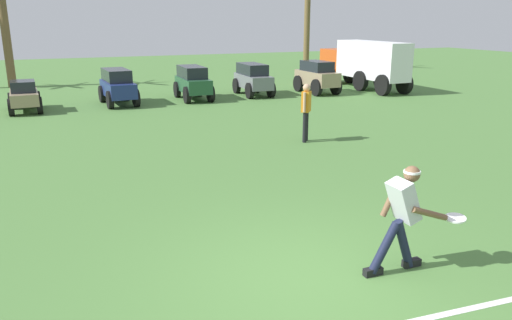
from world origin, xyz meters
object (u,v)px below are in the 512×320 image
Objects in this scene: frisbee_in_flight at (455,218)px; parked_car_slot_c at (24,96)px; parked_car_slot_d at (118,86)px; parked_car_slot_e at (193,82)px; box_truck at (365,62)px; palm_tree_left_of_centre at (4,19)px; frisbee_thrower at (402,213)px; parked_car_slot_f at (253,78)px; palm_tree_right_of_centre at (308,10)px; parked_car_slot_g at (317,76)px; teammate_near_sideline at (306,107)px.

parked_car_slot_c is (-5.50, 14.89, -0.13)m from frisbee_in_flight.
parked_car_slot_e is at bearing 0.89° from parked_car_slot_d.
box_truck is 17.01m from palm_tree_left_of_centre.
frisbee_thrower is 0.59× the size of parked_car_slot_e.
parked_car_slot_f is at bearing 74.46° from frisbee_thrower.
palm_tree_right_of_centre reaches higher than frisbee_in_flight.
parked_car_slot_c is 7.92m from palm_tree_left_of_centre.
parked_car_slot_g reaches higher than parked_car_slot_f.
parked_car_slot_g is (2.86, -0.50, 0.02)m from parked_car_slot_f.
palm_tree_right_of_centre reaches higher than parked_car_slot_f.
parked_car_slot_d is 1.03× the size of parked_car_slot_g.
palm_tree_right_of_centre is (11.70, 24.17, 2.94)m from frisbee_thrower.
parked_car_slot_e is at bearing 87.02° from frisbee_in_flight.
parked_car_slot_c is 3.31m from parked_car_slot_d.
palm_tree_right_of_centre reaches higher than parked_car_slot_d.
parked_car_slot_f is at bearing 1.92° from parked_car_slot_d.
frisbee_in_flight is at bearing -114.28° from palm_tree_right_of_centre.
palm_tree_left_of_centre reaches higher than box_truck.
box_truck reaches higher than parked_car_slot_f.
palm_tree_left_of_centre is at bearing 119.18° from parked_car_slot_d.
parked_car_slot_f is at bearing 179.22° from box_truck.
frisbee_in_flight is 23.32m from palm_tree_left_of_centre.
palm_tree_left_of_centre is (-7.77, 15.35, 2.22)m from teammate_near_sideline.
parked_car_slot_e is at bearing -45.51° from palm_tree_left_of_centre.
parked_car_slot_g is at bearing 66.79° from frisbee_in_flight.
box_truck is 1.09× the size of palm_tree_left_of_centre.
parked_car_slot_f reaches higher than parked_car_slot_c.
parked_car_slot_f is at bearing 77.14° from frisbee_in_flight.
palm_tree_right_of_centre is at bearing 61.51° from teammate_near_sideline.
teammate_near_sideline is (2.27, 6.79, 0.14)m from frisbee_thrower.
parked_car_slot_e reaches higher than frisbee_in_flight.
teammate_near_sideline is 17.35m from palm_tree_left_of_centre.
parked_car_slot_d is 3.00m from parked_car_slot_e.
palm_tree_left_of_centre is at bearing 134.49° from parked_car_slot_e.
frisbee_thrower is 0.60× the size of parked_car_slot_g.
frisbee_in_flight is at bearing -69.74° from parked_car_slot_c.
frisbee_in_flight is at bearing -102.86° from parked_car_slot_f.
parked_car_slot_g is 0.44× the size of palm_tree_left_of_centre.
parked_car_slot_g reaches higher than parked_car_slot_e.
box_truck is at bearing -101.48° from palm_tree_right_of_centre.
teammate_near_sideline is 9.00m from parked_car_slot_d.
parked_car_slot_f is at bearing 3.05° from parked_car_slot_e.
parked_car_slot_d is at bearing -178.08° from parked_car_slot_f.
frisbee_in_flight is at bearing -15.83° from frisbee_thrower.
parked_car_slot_f is 0.45× the size of palm_tree_left_of_centre.
parked_car_slot_e is at bearing 95.34° from teammate_near_sideline.
palm_tree_right_of_centre is (4.62, 9.51, 2.99)m from parked_car_slot_g.
teammate_near_sideline is at bearing -65.28° from parked_car_slot_d.
palm_tree_right_of_centre is (9.43, 17.38, 2.80)m from teammate_near_sideline.
palm_tree_right_of_centre is at bearing 64.09° from parked_car_slot_g.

